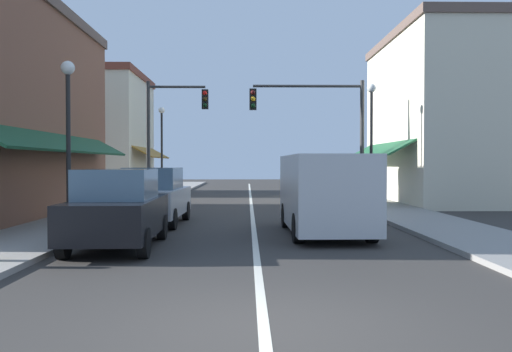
{
  "coord_description": "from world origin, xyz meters",
  "views": [
    {
      "loc": [
        -0.19,
        -6.07,
        1.9
      ],
      "look_at": [
        0.14,
        13.68,
        1.43
      ],
      "focal_mm": 37.59,
      "sensor_mm": 36.0,
      "label": 1
    }
  ],
  "objects_px": {
    "parked_car_second_left": "(154,196)",
    "van_in_lane": "(324,192)",
    "parked_car_nearest_left": "(118,209)",
    "street_lamp_left_far": "(162,137)",
    "street_lamp_right_mid": "(371,126)",
    "street_lamp_left_near": "(68,117)",
    "traffic_signal_mast_arm": "(322,120)",
    "traffic_signal_left_corner": "(168,124)"
  },
  "relations": [
    {
      "from": "van_in_lane",
      "to": "street_lamp_left_near",
      "type": "xyz_separation_m",
      "value": [
        -6.77,
        -0.1,
        1.96
      ]
    },
    {
      "from": "parked_car_second_left",
      "to": "street_lamp_left_near",
      "type": "xyz_separation_m",
      "value": [
        -1.82,
        -2.45,
        2.23
      ]
    },
    {
      "from": "parked_car_nearest_left",
      "to": "traffic_signal_left_corner",
      "type": "height_order",
      "value": "traffic_signal_left_corner"
    },
    {
      "from": "van_in_lane",
      "to": "street_lamp_right_mid",
      "type": "height_order",
      "value": "street_lamp_right_mid"
    },
    {
      "from": "traffic_signal_left_corner",
      "to": "traffic_signal_mast_arm",
      "type": "bearing_deg",
      "value": -15.15
    },
    {
      "from": "traffic_signal_left_corner",
      "to": "street_lamp_left_far",
      "type": "height_order",
      "value": "traffic_signal_left_corner"
    },
    {
      "from": "street_lamp_left_far",
      "to": "parked_car_second_left",
      "type": "bearing_deg",
      "value": -81.94
    },
    {
      "from": "traffic_signal_left_corner",
      "to": "street_lamp_right_mid",
      "type": "distance_m",
      "value": 9.38
    },
    {
      "from": "van_in_lane",
      "to": "traffic_signal_mast_arm",
      "type": "height_order",
      "value": "traffic_signal_mast_arm"
    },
    {
      "from": "traffic_signal_left_corner",
      "to": "street_lamp_left_far",
      "type": "distance_m",
      "value": 5.63
    },
    {
      "from": "traffic_signal_mast_arm",
      "to": "parked_car_nearest_left",
      "type": "bearing_deg",
      "value": -118.79
    },
    {
      "from": "parked_car_nearest_left",
      "to": "van_in_lane",
      "type": "relative_size",
      "value": 0.79
    },
    {
      "from": "street_lamp_right_mid",
      "to": "street_lamp_left_far",
      "type": "relative_size",
      "value": 1.0
    },
    {
      "from": "parked_car_nearest_left",
      "to": "traffic_signal_left_corner",
      "type": "bearing_deg",
      "value": 92.08
    },
    {
      "from": "van_in_lane",
      "to": "parked_car_nearest_left",
      "type": "bearing_deg",
      "value": -156.01
    },
    {
      "from": "parked_car_nearest_left",
      "to": "street_lamp_left_far",
      "type": "relative_size",
      "value": 0.81
    },
    {
      "from": "street_lamp_left_near",
      "to": "street_lamp_left_far",
      "type": "relative_size",
      "value": 0.9
    },
    {
      "from": "street_lamp_right_mid",
      "to": "parked_car_second_left",
      "type": "bearing_deg",
      "value": -148.47
    },
    {
      "from": "van_in_lane",
      "to": "street_lamp_left_near",
      "type": "relative_size",
      "value": 1.14
    },
    {
      "from": "parked_car_nearest_left",
      "to": "traffic_signal_mast_arm",
      "type": "xyz_separation_m",
      "value": [
        6.13,
        11.16,
        2.88
      ]
    },
    {
      "from": "street_lamp_left_far",
      "to": "street_lamp_left_near",
      "type": "bearing_deg",
      "value": -89.49
    },
    {
      "from": "street_lamp_left_far",
      "to": "parked_car_nearest_left",
      "type": "bearing_deg",
      "value": -83.94
    },
    {
      "from": "parked_car_second_left",
      "to": "street_lamp_right_mid",
      "type": "bearing_deg",
      "value": 33.12
    },
    {
      "from": "street_lamp_left_near",
      "to": "parked_car_nearest_left",
      "type": "bearing_deg",
      "value": -50.52
    },
    {
      "from": "traffic_signal_mast_arm",
      "to": "street_lamp_left_far",
      "type": "xyz_separation_m",
      "value": [
        -8.1,
        7.38,
        -0.35
      ]
    },
    {
      "from": "van_in_lane",
      "to": "street_lamp_right_mid",
      "type": "xyz_separation_m",
      "value": [
        2.93,
        7.19,
        2.26
      ]
    },
    {
      "from": "traffic_signal_mast_arm",
      "to": "street_lamp_left_far",
      "type": "height_order",
      "value": "traffic_signal_mast_arm"
    },
    {
      "from": "parked_car_nearest_left",
      "to": "parked_car_second_left",
      "type": "distance_m",
      "value": 4.66
    },
    {
      "from": "parked_car_nearest_left",
      "to": "parked_car_second_left",
      "type": "relative_size",
      "value": 1.0
    },
    {
      "from": "parked_car_nearest_left",
      "to": "street_lamp_right_mid",
      "type": "xyz_separation_m",
      "value": [
        7.87,
        9.5,
        2.53
      ]
    },
    {
      "from": "parked_car_second_left",
      "to": "street_lamp_left_far",
      "type": "relative_size",
      "value": 0.81
    },
    {
      "from": "parked_car_second_left",
      "to": "street_lamp_right_mid",
      "type": "distance_m",
      "value": 9.58
    },
    {
      "from": "van_in_lane",
      "to": "traffic_signal_left_corner",
      "type": "bearing_deg",
      "value": 117.15
    },
    {
      "from": "traffic_signal_mast_arm",
      "to": "street_lamp_right_mid",
      "type": "bearing_deg",
      "value": -43.73
    },
    {
      "from": "traffic_signal_left_corner",
      "to": "street_lamp_right_mid",
      "type": "height_order",
      "value": "traffic_signal_left_corner"
    },
    {
      "from": "parked_car_second_left",
      "to": "van_in_lane",
      "type": "xyz_separation_m",
      "value": [
        4.95,
        -2.36,
        0.27
      ]
    },
    {
      "from": "parked_car_second_left",
      "to": "street_lamp_left_far",
      "type": "height_order",
      "value": "street_lamp_left_far"
    },
    {
      "from": "parked_car_second_left",
      "to": "van_in_lane",
      "type": "distance_m",
      "value": 5.49
    },
    {
      "from": "parked_car_nearest_left",
      "to": "parked_car_second_left",
      "type": "xyz_separation_m",
      "value": [
        -0.0,
        4.66,
        0.0
      ]
    },
    {
      "from": "street_lamp_left_near",
      "to": "street_lamp_left_far",
      "type": "distance_m",
      "value": 16.33
    },
    {
      "from": "parked_car_nearest_left",
      "to": "van_in_lane",
      "type": "xyz_separation_m",
      "value": [
        4.94,
        2.31,
        0.27
      ]
    },
    {
      "from": "parked_car_nearest_left",
      "to": "street_lamp_left_near",
      "type": "height_order",
      "value": "street_lamp_left_near"
    }
  ]
}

